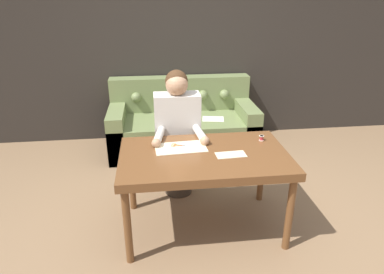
# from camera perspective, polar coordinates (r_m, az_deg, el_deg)

# --- Properties ---
(ground_plane) EXTENTS (16.00, 16.00, 0.00)m
(ground_plane) POSITION_cam_1_polar(r_m,az_deg,el_deg) (3.21, 3.06, -14.24)
(ground_plane) COLOR #846647
(wall_back) EXTENTS (8.00, 0.06, 2.60)m
(wall_back) POSITION_cam_1_polar(r_m,az_deg,el_deg) (4.73, -1.16, 15.28)
(wall_back) COLOR #2D2823
(wall_back) RESTS_ON ground_plane
(dining_table) EXTENTS (1.38, 0.84, 0.72)m
(dining_table) POSITION_cam_1_polar(r_m,az_deg,el_deg) (2.84, 2.03, -4.12)
(dining_table) COLOR brown
(dining_table) RESTS_ON ground_plane
(couch) EXTENTS (1.87, 0.90, 0.89)m
(couch) POSITION_cam_1_polar(r_m,az_deg,el_deg) (4.54, -1.62, 2.02)
(couch) COLOR olive
(couch) RESTS_ON ground_plane
(person) EXTENTS (0.50, 0.60, 1.29)m
(person) POSITION_cam_1_polar(r_m,az_deg,el_deg) (3.35, -2.42, 0.49)
(person) COLOR #33281E
(person) RESTS_ON ground_plane
(pattern_paper_main) EXTENTS (0.45, 0.27, 0.00)m
(pattern_paper_main) POSITION_cam_1_polar(r_m,az_deg,el_deg) (2.91, -1.90, -1.77)
(pattern_paper_main) COLOR beige
(pattern_paper_main) RESTS_ON dining_table
(pattern_paper_offcut) EXTENTS (0.25, 0.14, 0.00)m
(pattern_paper_offcut) POSITION_cam_1_polar(r_m,az_deg,el_deg) (2.80, 6.49, -2.95)
(pattern_paper_offcut) COLOR beige
(pattern_paper_offcut) RESTS_ON dining_table
(scissors) EXTENTS (0.23, 0.11, 0.01)m
(scissors) POSITION_cam_1_polar(r_m,az_deg,el_deg) (2.94, -2.10, -1.44)
(scissors) COLOR silver
(scissors) RESTS_ON dining_table
(thread_spool) EXTENTS (0.04, 0.04, 0.05)m
(thread_spool) POSITION_cam_1_polar(r_m,az_deg,el_deg) (3.10, 11.51, -0.18)
(thread_spool) COLOR red
(thread_spool) RESTS_ON dining_table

